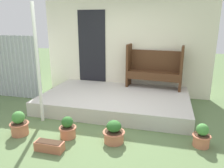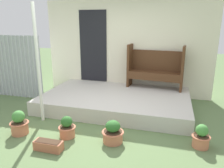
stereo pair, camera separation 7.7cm
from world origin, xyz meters
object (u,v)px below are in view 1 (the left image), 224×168
object	(u,v)px
support_post	(38,65)
bench	(154,67)
flower_pot_left	(19,125)
flower_pot_far_right	(202,137)
flower_pot_right	(114,133)
planter_box_rect	(50,146)
flower_pot_middle	(68,128)

from	to	relation	value
support_post	bench	bearing A→B (deg)	43.24
flower_pot_left	flower_pot_far_right	bearing A→B (deg)	7.51
flower_pot_right	planter_box_rect	distance (m)	1.07
support_post	planter_box_rect	world-z (taller)	support_post
planter_box_rect	bench	bearing A→B (deg)	64.76
flower_pot_middle	flower_pot_far_right	distance (m)	2.29
flower_pot_far_right	planter_box_rect	xyz separation A→B (m)	(-2.37, -0.75, -0.10)
flower_pot_left	flower_pot_middle	size ratio (longest dim) A/B	1.14
bench	flower_pot_right	xyz separation A→B (m)	(-0.47, -2.46, -0.70)
flower_pot_right	planter_box_rect	world-z (taller)	flower_pot_right
support_post	flower_pot_left	distance (m)	1.17
bench	planter_box_rect	bearing A→B (deg)	-110.08
flower_pot_far_right	flower_pot_left	bearing A→B (deg)	-172.49
flower_pot_far_right	support_post	bearing A→B (deg)	175.93
flower_pot_far_right	flower_pot_middle	bearing A→B (deg)	-172.77
bench	flower_pot_left	size ratio (longest dim) A/B	3.22
flower_pot_left	planter_box_rect	size ratio (longest dim) A/B	0.97
support_post	flower_pot_right	distance (m)	1.99
flower_pot_right	planter_box_rect	xyz separation A→B (m)	(-0.93, -0.52, -0.09)
flower_pot_left	flower_pot_right	distance (m)	1.74
flower_pot_right	flower_pot_far_right	world-z (taller)	flower_pot_far_right
flower_pot_middle	support_post	bearing A→B (deg)	148.35
bench	planter_box_rect	distance (m)	3.38
support_post	planter_box_rect	distance (m)	1.64
flower_pot_middle	bench	bearing A→B (deg)	62.52
support_post	flower_pot_right	xyz separation A→B (m)	(1.66, -0.46, -1.01)
planter_box_rect	flower_pot_middle	bearing A→B (deg)	78.17
flower_pot_right	flower_pot_left	bearing A→B (deg)	-174.00
bench	planter_box_rect	size ratio (longest dim) A/B	3.13
flower_pot_left	planter_box_rect	bearing A→B (deg)	-22.90
flower_pot_right	flower_pot_far_right	distance (m)	1.45
flower_pot_middle	flower_pot_far_right	world-z (taller)	flower_pot_far_right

